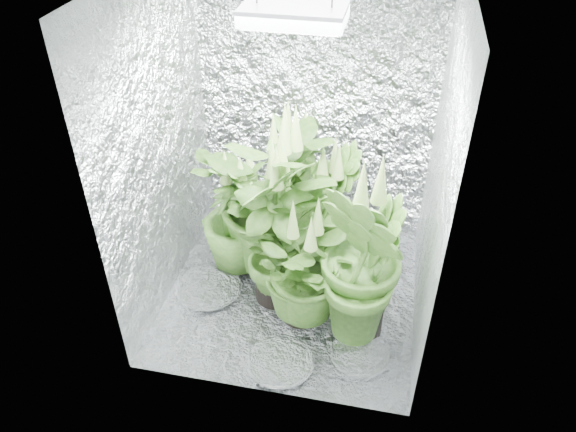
% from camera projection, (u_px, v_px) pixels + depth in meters
% --- Properties ---
extents(ground, '(1.60, 1.60, 0.00)m').
position_uv_depth(ground, '(292.00, 291.00, 3.76)').
color(ground, silver).
rests_on(ground, ground).
extents(walls, '(1.62, 1.62, 2.00)m').
position_uv_depth(walls, '(293.00, 164.00, 3.16)').
color(walls, silver).
rests_on(walls, ground).
extents(grow_lamp, '(0.50, 0.30, 0.22)m').
position_uv_depth(grow_lamp, '(294.00, 15.00, 2.66)').
color(grow_lamp, gray).
rests_on(grow_lamp, ceiling).
extents(plant_a, '(1.26, 1.26, 1.20)m').
position_uv_depth(plant_a, '(278.00, 197.00, 3.65)').
color(plant_a, black).
rests_on(plant_a, ground).
extents(plant_b, '(0.62, 0.62, 1.02)m').
position_uv_depth(plant_b, '(292.00, 182.00, 4.00)').
color(plant_b, black).
rests_on(plant_b, ground).
extents(plant_c, '(0.50, 0.50, 0.90)m').
position_uv_depth(plant_c, '(333.00, 204.00, 3.86)').
color(plant_c, black).
rests_on(plant_c, ground).
extents(plant_d, '(0.65, 0.65, 0.92)m').
position_uv_depth(plant_d, '(235.00, 216.00, 3.73)').
color(plant_d, black).
rests_on(plant_d, ground).
extents(plant_e, '(0.70, 0.70, 0.84)m').
position_uv_depth(plant_e, '(301.00, 269.00, 3.35)').
color(plant_e, black).
rests_on(plant_e, ground).
extents(plant_f, '(0.77, 0.77, 1.15)m').
position_uv_depth(plant_f, '(275.00, 232.00, 3.41)').
color(plant_f, black).
rests_on(plant_f, ground).
extents(plant_g, '(0.78, 0.78, 1.18)m').
position_uv_depth(plant_g, '(365.00, 262.00, 3.16)').
color(plant_g, black).
rests_on(plant_g, ground).
extents(circulation_fan, '(0.15, 0.34, 0.39)m').
position_uv_depth(circulation_fan, '(386.00, 248.00, 3.86)').
color(circulation_fan, black).
rests_on(circulation_fan, ground).
extents(plant_label, '(0.06, 0.04, 0.08)m').
position_uv_depth(plant_label, '(371.00, 299.00, 3.28)').
color(plant_label, white).
rests_on(plant_label, plant_g).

